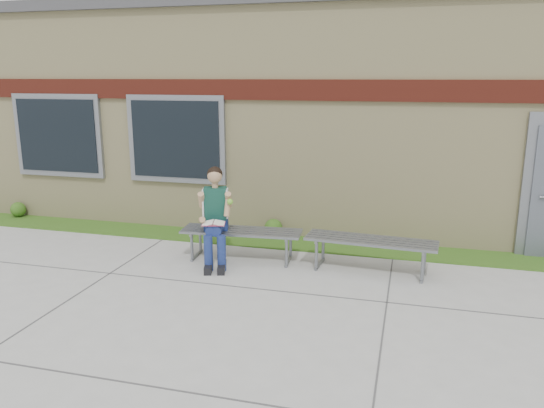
# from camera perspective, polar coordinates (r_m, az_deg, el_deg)

# --- Properties ---
(ground) EXTENTS (80.00, 80.00, 0.00)m
(ground) POSITION_cam_1_polar(r_m,az_deg,el_deg) (6.72, 3.32, -11.33)
(ground) COLOR #9E9E99
(ground) RESTS_ON ground
(grass_strip) EXTENTS (16.00, 0.80, 0.02)m
(grass_strip) POSITION_cam_1_polar(r_m,az_deg,el_deg) (9.11, 6.64, -4.53)
(grass_strip) COLOR #254B14
(grass_strip) RESTS_ON ground
(school_building) EXTENTS (16.20, 6.22, 4.20)m
(school_building) POSITION_cam_1_polar(r_m,az_deg,el_deg) (12.04, 9.32, 9.97)
(school_building) COLOR beige
(school_building) RESTS_ON ground
(bench_left) EXTENTS (1.91, 0.66, 0.49)m
(bench_left) POSITION_cam_1_polar(r_m,az_deg,el_deg) (8.34, -3.30, -3.54)
(bench_left) COLOR slate
(bench_left) RESTS_ON ground
(bench_right) EXTENTS (1.95, 0.67, 0.50)m
(bench_right) POSITION_cam_1_polar(r_m,az_deg,el_deg) (7.96, 10.55, -4.52)
(bench_right) COLOR slate
(bench_right) RESTS_ON ground
(girl) EXTENTS (0.63, 0.94, 1.48)m
(girl) POSITION_cam_1_polar(r_m,az_deg,el_deg) (8.15, -6.13, -1.13)
(girl) COLOR navy
(girl) RESTS_ON ground
(shrub_west) EXTENTS (0.30, 0.30, 0.30)m
(shrub_west) POSITION_cam_1_polar(r_m,az_deg,el_deg) (12.03, -25.64, -0.53)
(shrub_west) COLOR #254B14
(shrub_west) RESTS_ON grass_strip
(shrub_mid) EXTENTS (0.32, 0.32, 0.32)m
(shrub_mid) POSITION_cam_1_polar(r_m,az_deg,el_deg) (9.50, 0.15, -2.58)
(shrub_mid) COLOR #254B14
(shrub_mid) RESTS_ON grass_strip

